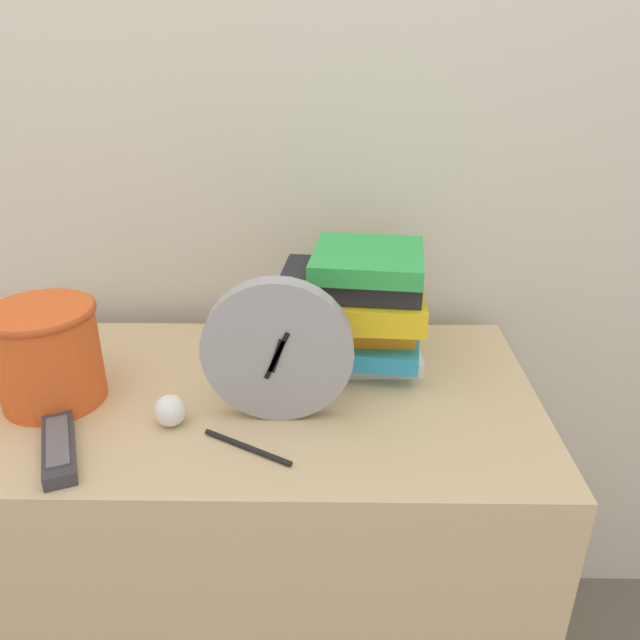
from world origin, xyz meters
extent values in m
cube|color=silver|center=(0.00, 0.57, 1.20)|extent=(6.00, 0.04, 2.40)
cube|color=tan|center=(0.00, 0.25, 0.36)|extent=(1.02, 0.50, 0.73)
cylinder|color=#99999E|center=(0.11, 0.19, 0.84)|extent=(0.22, 0.03, 0.22)
cylinder|color=silver|center=(0.11, 0.18, 0.84)|extent=(0.19, 0.01, 0.19)
cube|color=black|center=(0.11, 0.17, 0.84)|extent=(0.03, 0.01, 0.05)
cube|color=black|center=(0.11, 0.17, 0.84)|extent=(0.04, 0.01, 0.07)
cylinder|color=black|center=(0.11, 0.17, 0.84)|extent=(0.01, 0.00, 0.01)
cube|color=white|center=(0.22, 0.36, 0.74)|extent=(0.24, 0.15, 0.03)
cube|color=#2D9ED1|center=(0.23, 0.34, 0.77)|extent=(0.23, 0.17, 0.03)
cube|color=orange|center=(0.22, 0.36, 0.81)|extent=(0.22, 0.14, 0.04)
cube|color=yellow|center=(0.23, 0.33, 0.85)|extent=(0.23, 0.17, 0.04)
cube|color=#232328|center=(0.22, 0.34, 0.89)|extent=(0.23, 0.15, 0.04)
cube|color=green|center=(0.24, 0.35, 0.92)|extent=(0.19, 0.20, 0.03)
cylinder|color=#E05623|center=(-0.24, 0.23, 0.81)|extent=(0.15, 0.15, 0.16)
torus|color=#B3451C|center=(-0.24, 0.23, 0.88)|extent=(0.16, 0.16, 0.01)
cube|color=#333338|center=(-0.18, 0.09, 0.74)|extent=(0.10, 0.16, 0.02)
cube|color=#59595E|center=(-0.18, 0.09, 0.75)|extent=(0.07, 0.12, 0.00)
sphere|color=white|center=(-0.05, 0.16, 0.75)|extent=(0.05, 0.05, 0.05)
cylinder|color=black|center=(0.07, 0.10, 0.73)|extent=(0.13, 0.08, 0.01)
camera|label=1|loc=(0.18, -0.59, 1.26)|focal=35.00mm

